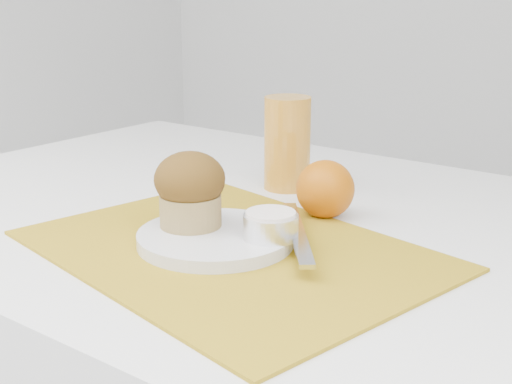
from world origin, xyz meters
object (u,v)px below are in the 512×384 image
Objects in this scene: plate at (215,238)px; muffin at (190,189)px; orange at (325,189)px; juice_glass at (287,143)px.

plate is 1.98× the size of muffin.
plate is 0.07m from muffin.
orange is 0.56× the size of juice_glass.
muffin reaches higher than orange.
juice_glass is (-0.08, 0.26, 0.06)m from plate.
orange is at bearing 75.99° from plate.
plate is at bearing -0.27° from muffin.
orange is (0.04, 0.18, 0.03)m from plate.
orange is at bearing 64.65° from muffin.
juice_glass is 0.26m from muffin.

